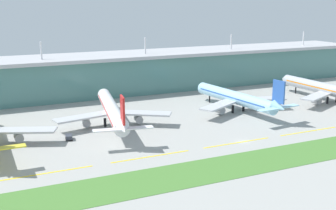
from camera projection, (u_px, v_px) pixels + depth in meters
ground_plane at (243, 141)px, 159.46m from camera, size 600.00×600.00×0.00m
terminal_building at (142, 71)px, 246.93m from camera, size 288.00×34.00×30.69m
airliner_near_middle at (112, 110)px, 178.44m from camera, size 48.02×69.70×18.90m
airliner_far_middle at (237, 98)px, 200.82m from camera, size 48.50×62.16×18.90m
airliner_farthest at (331, 90)px, 218.44m from camera, size 48.77×71.76×18.90m
taxiway_stripe_west at (47, 173)px, 130.25m from camera, size 28.00×0.70×0.04m
taxiway_stripe_mid_west at (151, 157)px, 144.06m from camera, size 28.00×0.70×0.04m
taxiway_stripe_centre at (237, 143)px, 157.88m from camera, size 28.00×0.70×0.04m
taxiway_stripe_mid_east at (309, 131)px, 171.69m from camera, size 28.00×0.70×0.04m
grass_verge at (276, 158)px, 142.74m from camera, size 300.00×18.00×0.10m
pushback_tug at (69, 137)px, 161.17m from camera, size 3.12×4.73×1.85m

